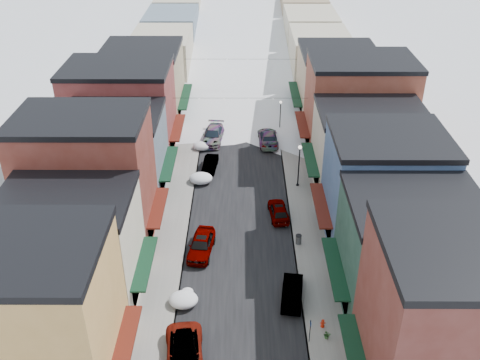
{
  "coord_description": "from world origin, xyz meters",
  "views": [
    {
      "loc": [
        0.16,
        -20.86,
        30.78
      ],
      "look_at": [
        0.0,
        25.96,
        2.96
      ],
      "focal_mm": 40.0,
      "sensor_mm": 36.0,
      "label": 1
    }
  ],
  "objects_px": {
    "car_white_suv": "(185,354)",
    "trash_can": "(298,239)",
    "car_silver_sedan": "(201,244)",
    "car_dark_hatch": "(210,164)",
    "streetlamp_near": "(299,161)",
    "car_green_sedan": "(292,292)",
    "fire_hydrant": "(323,323)"
  },
  "relations": [
    {
      "from": "car_green_sedan",
      "to": "trash_can",
      "type": "height_order",
      "value": "car_green_sedan"
    },
    {
      "from": "fire_hydrant",
      "to": "streetlamp_near",
      "type": "bearing_deg",
      "value": 90.1
    },
    {
      "from": "car_white_suv",
      "to": "car_green_sedan",
      "type": "bearing_deg",
      "value": 31.96
    },
    {
      "from": "car_dark_hatch",
      "to": "fire_hydrant",
      "type": "xyz_separation_m",
      "value": [
        9.89,
        -24.75,
        -0.2
      ]
    },
    {
      "from": "car_silver_sedan",
      "to": "fire_hydrant",
      "type": "distance_m",
      "value": 13.58
    },
    {
      "from": "car_green_sedan",
      "to": "car_dark_hatch",
      "type": "bearing_deg",
      "value": -62.68
    },
    {
      "from": "car_dark_hatch",
      "to": "trash_can",
      "type": "height_order",
      "value": "car_dark_hatch"
    },
    {
      "from": "car_silver_sedan",
      "to": "car_green_sedan",
      "type": "bearing_deg",
      "value": -30.55
    },
    {
      "from": "car_dark_hatch",
      "to": "streetlamp_near",
      "type": "distance_m",
      "value": 10.88
    },
    {
      "from": "trash_can",
      "to": "streetlamp_near",
      "type": "bearing_deg",
      "value": 85.21
    },
    {
      "from": "trash_can",
      "to": "car_white_suv",
      "type": "bearing_deg",
      "value": -124.28
    },
    {
      "from": "car_dark_hatch",
      "to": "streetlamp_near",
      "type": "height_order",
      "value": "streetlamp_near"
    },
    {
      "from": "car_green_sedan",
      "to": "fire_hydrant",
      "type": "relative_size",
      "value": 6.54
    },
    {
      "from": "car_white_suv",
      "to": "car_green_sedan",
      "type": "xyz_separation_m",
      "value": [
        8.17,
        6.48,
        -0.04
      ]
    },
    {
      "from": "car_dark_hatch",
      "to": "car_white_suv",
      "type": "bearing_deg",
      "value": -84.73
    },
    {
      "from": "car_silver_sedan",
      "to": "car_dark_hatch",
      "type": "distance_m",
      "value": 15.45
    },
    {
      "from": "car_green_sedan",
      "to": "car_silver_sedan",
      "type": "bearing_deg",
      "value": -30.63
    },
    {
      "from": "car_silver_sedan",
      "to": "fire_hydrant",
      "type": "height_order",
      "value": "car_silver_sedan"
    },
    {
      "from": "car_white_suv",
      "to": "car_silver_sedan",
      "type": "distance_m",
      "value": 12.6
    },
    {
      "from": "car_green_sedan",
      "to": "car_white_suv",
      "type": "bearing_deg",
      "value": 45.86
    },
    {
      "from": "car_silver_sedan",
      "to": "streetlamp_near",
      "type": "distance_m",
      "value": 15.42
    },
    {
      "from": "fire_hydrant",
      "to": "streetlamp_near",
      "type": "height_order",
      "value": "streetlamp_near"
    },
    {
      "from": "car_green_sedan",
      "to": "fire_hydrant",
      "type": "xyz_separation_m",
      "value": [
        2.09,
        -3.19,
        -0.29
      ]
    },
    {
      "from": "car_white_suv",
      "to": "car_dark_hatch",
      "type": "height_order",
      "value": "car_white_suv"
    },
    {
      "from": "car_white_suv",
      "to": "trash_can",
      "type": "bearing_deg",
      "value": 49.25
    },
    {
      "from": "trash_can",
      "to": "streetlamp_near",
      "type": "distance_m",
      "value": 10.86
    },
    {
      "from": "car_white_suv",
      "to": "car_silver_sedan",
      "type": "xyz_separation_m",
      "value": [
        0.37,
        12.59,
        0.06
      ]
    },
    {
      "from": "car_dark_hatch",
      "to": "car_silver_sedan",
      "type": "bearing_deg",
      "value": -83.97
    },
    {
      "from": "car_silver_sedan",
      "to": "trash_can",
      "type": "xyz_separation_m",
      "value": [
        8.98,
        1.12,
        -0.23
      ]
    },
    {
      "from": "car_dark_hatch",
      "to": "car_green_sedan",
      "type": "height_order",
      "value": "car_green_sedan"
    },
    {
      "from": "car_white_suv",
      "to": "car_dark_hatch",
      "type": "bearing_deg",
      "value": 82.77
    },
    {
      "from": "car_green_sedan",
      "to": "fire_hydrant",
      "type": "distance_m",
      "value": 3.82
    }
  ]
}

